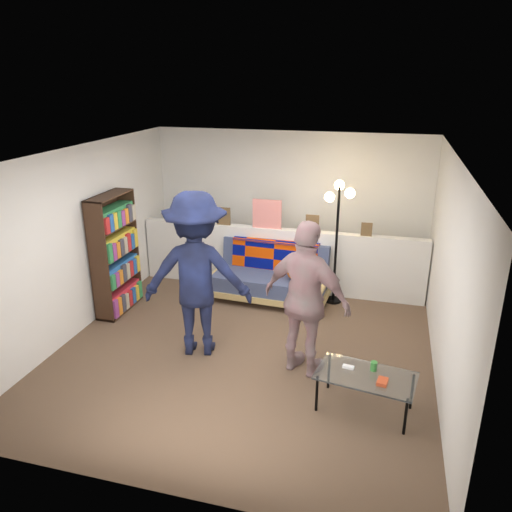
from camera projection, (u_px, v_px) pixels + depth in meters
The scene contains 10 objects.
ground at pixel (248, 344), 6.36m from camera, with size 5.00×5.00×0.00m, color brown.
room_shell at pixel (257, 207), 6.21m from camera, with size 4.60×5.05×2.45m.
half_wall_ledge at pixel (279, 259), 7.81m from camera, with size 4.45×0.15×1.00m, color silver.
ledge_decor at pixel (265, 217), 7.62m from camera, with size 2.97×0.02×0.45m.
futon_sofa at pixel (271, 277), 7.52m from camera, with size 1.80×0.95×0.75m.
bookshelf at pixel (115, 258), 7.03m from camera, with size 0.28×0.85×1.70m.
coffee_table at pixel (367, 377), 4.98m from camera, with size 1.04×0.68×0.50m.
floor_lamp at pixel (338, 218), 7.13m from camera, with size 0.42×0.35×1.82m.
person_left at pixel (197, 275), 5.89m from camera, with size 1.30×0.75×2.01m, color black.
person_right at pixel (306, 300), 5.48m from camera, with size 1.05×0.44×1.80m, color #C57F89.
Camera 1 is at (1.56, -5.36, 3.24)m, focal length 35.00 mm.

